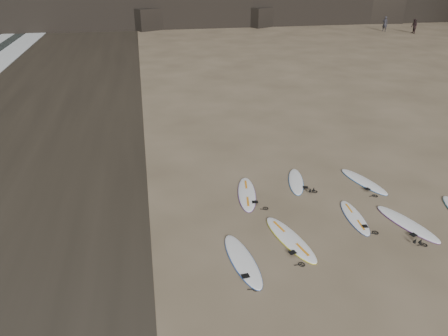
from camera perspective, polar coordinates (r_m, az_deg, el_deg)
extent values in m
plane|color=#897559|center=(15.21, 18.05, -6.92)|extent=(240.00, 240.00, 0.00)
cube|color=#383026|center=(23.31, -25.31, 3.45)|extent=(12.00, 200.00, 0.01)
cube|color=black|center=(58.37, 4.37, 19.12)|extent=(4.23, 4.46, 2.33)
cube|color=black|center=(65.62, 19.53, 19.12)|extent=(5.95, 5.19, 3.59)
cube|color=black|center=(56.45, -10.29, 18.67)|extent=(4.49, 4.76, 2.49)
ellipsoid|color=white|center=(12.84, 2.44, -11.93)|extent=(0.95, 2.71, 0.10)
ellipsoid|color=white|center=(13.84, 8.65, -9.10)|extent=(1.28, 2.79, 0.10)
ellipsoid|color=white|center=(15.38, 16.70, -6.16)|extent=(0.70, 2.25, 0.08)
ellipsoid|color=white|center=(15.61, 22.82, -6.68)|extent=(1.34, 2.61, 0.09)
ellipsoid|color=white|center=(16.14, 3.00, -3.35)|extent=(1.07, 2.67, 0.09)
ellipsoid|color=white|center=(17.23, 9.38, -1.71)|extent=(1.10, 2.29, 0.08)
ellipsoid|color=white|center=(17.83, 17.78, -1.67)|extent=(1.25, 2.52, 0.09)
imported|color=#242328|center=(57.25, 20.28, 17.25)|extent=(0.70, 0.74, 1.70)
imported|color=black|center=(56.68, 23.57, 16.60)|extent=(0.66, 0.82, 1.59)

